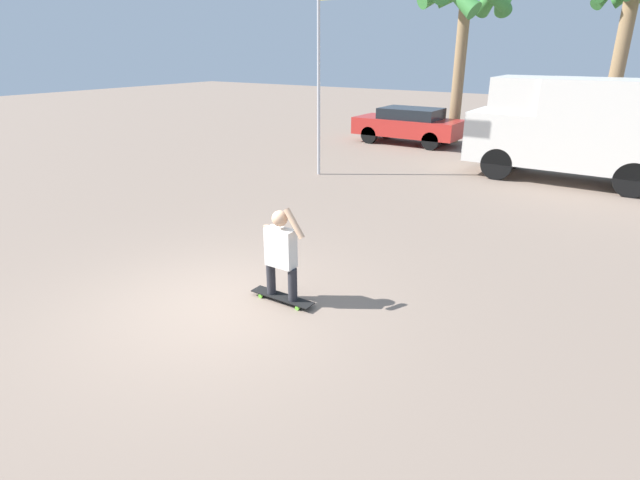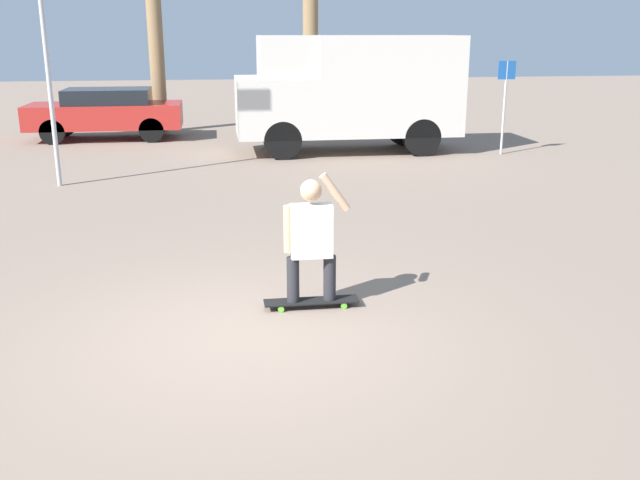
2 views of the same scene
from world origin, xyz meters
The scene contains 7 objects.
ground_plane centered at (0.00, 0.00, 0.00)m, with size 80.00×80.00×0.00m, color gray.
skateboard centered at (0.78, 0.69, 0.07)m, with size 1.07×0.23×0.09m.
person_skateboarder centered at (0.78, 0.69, 0.86)m, with size 0.73×0.24×1.45m.
camper_van centered at (3.23, 11.20, 1.59)m, with size 5.57×2.01×2.88m.
parked_car_red centered at (-3.26, 14.35, 0.77)m, with size 4.26×1.79×1.42m.
flagpole centered at (-3.29, 7.93, 3.17)m, with size 0.93×0.12×5.60m.
street_sign centered at (6.89, 10.27, 1.48)m, with size 0.44×0.06×2.29m.
Camera 2 is at (-0.20, -6.72, 3.00)m, focal length 40.00 mm.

